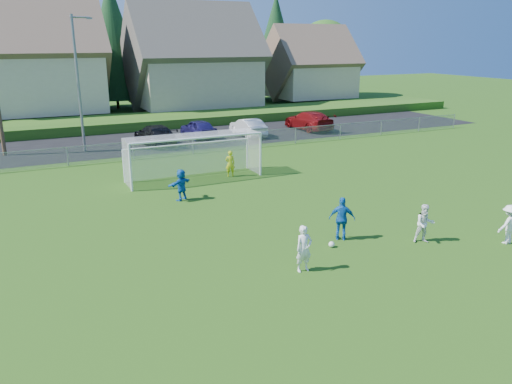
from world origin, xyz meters
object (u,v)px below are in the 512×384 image
Objects in this scene: player_white_a at (304,249)px; player_white_c at (509,224)px; player_blue_b at (181,185)px; soccer_ball at (332,244)px; player_blue_a at (342,219)px; car_d at (155,135)px; car_g at (309,120)px; goalkeeper at (230,164)px; car_e at (198,129)px; soccer_goal at (193,150)px; car_f at (248,127)px; player_white_b at (425,224)px.

player_white_c is (8.17, -1.29, -0.04)m from player_white_a.
soccer_ball is at bearing 82.50° from player_blue_b.
car_d is at bearing -49.97° from player_blue_a.
car_g is at bearing 60.44° from soccer_ball.
car_g is (13.54, 0.58, 0.06)m from car_d.
player_blue_a is 10.46m from goalkeeper.
car_g reaches higher than car_e.
soccer_goal is at bearing -62.18° from player_white_c.
soccer_goal is at bearing 50.97° from car_f.
player_blue_a reaches higher than car_g.
car_d is at bearing -74.44° from player_white_c.
soccer_goal is (-4.30, -11.34, 0.91)m from car_e.
player_white_b is 0.36× the size of car_f.
goalkeeper is at bearing -15.37° from soccer_goal.
player_blue_a is 8.49m from player_blue_b.
soccer_ball is 0.04× the size of car_d.
player_white_b is 0.99× the size of player_white_c.
soccer_ball is 0.03× the size of soccer_goal.
player_white_c is at bearing 88.11° from car_f.
soccer_ball is at bearing 67.33° from player_blue_a.
player_white_c is 1.03× the size of goalkeeper.
player_white_a is at bearing 68.67° from car_f.
car_e is (2.83, 22.82, 0.61)m from soccer_ball.
car_e is 12.16m from soccer_goal.
car_e is 0.57× the size of soccer_goal.
car_g is (9.78, -0.59, 0.07)m from car_e.
car_e is (4.80, 24.08, -0.08)m from player_white_a.
player_blue_a is 1.15× the size of goalkeeper.
soccer_ball is 0.14× the size of player_white_c.
player_white_a is 22.94m from car_d.
goalkeeper is 10.82m from car_d.
car_f is at bearing 2.79° from car_g.
player_blue_a is 0.34× the size of car_d.
player_white_a is 0.32× the size of car_d.
soccer_ball is at bearing 72.20° from car_f.
car_e reaches higher than soccer_ball.
soccer_ball is 0.14× the size of player_blue_b.
soccer_ball is 10.96m from goalkeeper.
car_e is (6.10, 14.87, -0.04)m from player_blue_b.
player_blue_b is 4.83m from goalkeeper.
soccer_goal reaches higher than car_f.
player_white_a is 0.38× the size of car_f.
car_e is at bearing -142.15° from player_blue_b.
player_white_b is 13.54m from soccer_goal.
car_e is 9.80m from car_g.
player_white_c is at bearing 127.41° from goalkeeper.
player_white_a is at bearing 93.01° from goalkeeper.
car_e is at bearing 69.24° from soccer_goal.
player_blue_a reaches higher than player_blue_b.
player_white_c reaches higher than car_e.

